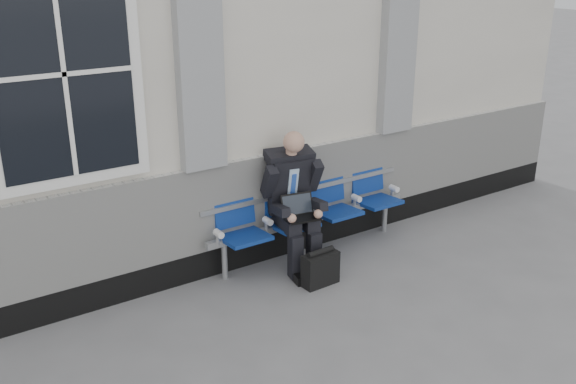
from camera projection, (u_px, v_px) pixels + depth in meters
bench at (310, 207)px, 7.08m from camera, size 2.60×0.47×0.91m
businessman at (293, 195)px, 6.72m from camera, size 0.65×0.88×1.49m
briefcase at (320, 268)px, 6.50m from camera, size 0.39×0.18×0.40m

